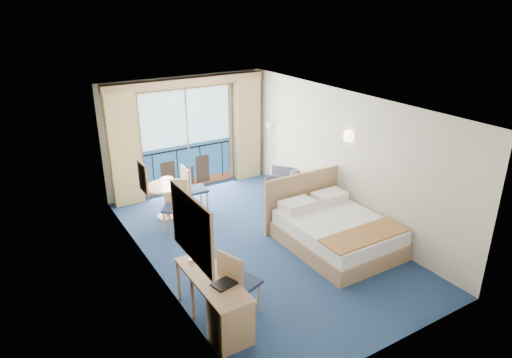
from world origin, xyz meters
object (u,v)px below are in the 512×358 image
object	(u,v)px
armchair	(282,183)
nightstand	(312,198)
table_chair_b	(176,202)
floor_lamp	(269,137)
round_table	(166,193)
desk	(227,313)
table_chair_a	(191,187)
bed	(335,230)
desk_chair	(236,280)

from	to	relation	value
armchair	nightstand	bearing A→B (deg)	55.58
table_chair_b	floor_lamp	bearing A→B (deg)	59.98
armchair	table_chair_b	size ratio (longest dim) A/B	0.67
round_table	desk	bearing A→B (deg)	-99.48
armchair	round_table	xyz separation A→B (m)	(-2.72, 0.35, 0.23)
nightstand	desk	bearing A→B (deg)	-143.19
desk	table_chair_a	distance (m)	4.05
bed	armchair	distance (m)	2.49
desk_chair	table_chair_a	xyz separation A→B (m)	(0.88, 3.54, -0.02)
bed	armchair	size ratio (longest dim) A/B	3.14
table_chair_a	armchair	bearing A→B (deg)	-95.05
armchair	table_chair_a	size ratio (longest dim) A/B	0.66
bed	round_table	size ratio (longest dim) A/B	2.71
desk	round_table	bearing A→B (deg)	80.52
armchair	table_chair_a	distance (m)	2.20
round_table	table_chair_b	distance (m)	0.61
armchair	desk	xyz separation A→B (m)	(-3.38, -3.57, 0.08)
round_table	table_chair_b	size ratio (longest dim) A/B	0.78
desk_chair	table_chair_a	size ratio (longest dim) A/B	1.04
bed	round_table	world-z (taller)	bed
floor_lamp	table_chair_b	world-z (taller)	floor_lamp
armchair	round_table	bearing A→B (deg)	-49.62
nightstand	armchair	xyz separation A→B (m)	(-0.13, 0.95, 0.05)
nightstand	armchair	world-z (taller)	armchair
desk_chair	round_table	bearing A→B (deg)	-23.86
bed	table_chair_b	world-z (taller)	bed
bed	desk	world-z (taller)	bed
table_chair_a	floor_lamp	bearing A→B (deg)	-71.78
desk	table_chair_b	bearing A→B (deg)	79.24
armchair	desk	world-z (taller)	desk
armchair	desk	size ratio (longest dim) A/B	0.45
armchair	round_table	distance (m)	2.76
nightstand	table_chair_a	bearing A→B (deg)	151.90
table_chair_b	desk_chair	bearing A→B (deg)	-57.99
floor_lamp	table_chair_b	distance (m)	3.27
nightstand	armchair	size ratio (longest dim) A/B	0.76
floor_lamp	nightstand	bearing A→B (deg)	-92.95
bed	floor_lamp	distance (m)	3.57
round_table	table_chair_a	distance (m)	0.56
armchair	floor_lamp	world-z (taller)	floor_lamp
nightstand	table_chair_b	xyz separation A→B (m)	(-2.88, 0.69, 0.32)
bed	desk_chair	xyz separation A→B (m)	(-2.55, -0.82, 0.30)
desk_chair	bed	bearing A→B (deg)	-90.90
round_table	armchair	bearing A→B (deg)	-7.28
nightstand	desk_chair	distance (m)	3.95
floor_lamp	desk_chair	distance (m)	5.37
floor_lamp	desk	xyz separation A→B (m)	(-3.61, -4.54, -0.74)
nightstand	round_table	distance (m)	3.15
desk_chair	floor_lamp	bearing A→B (deg)	-56.55
bed	table_chair_a	xyz separation A→B (m)	(-1.67, 2.72, 0.27)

